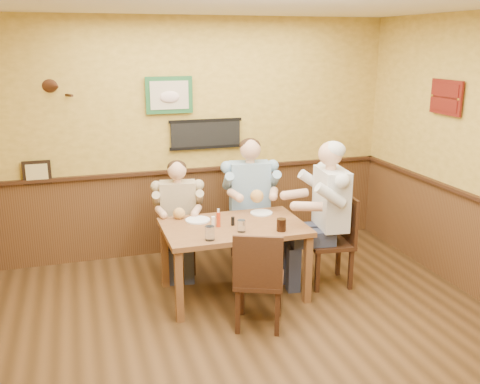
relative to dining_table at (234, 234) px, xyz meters
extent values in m
plane|color=#362310|center=(-0.17, -1.14, -0.66)|extent=(5.00, 5.00, 0.00)
cube|color=gold|center=(-0.17, 1.36, 0.74)|extent=(5.00, 0.02, 2.80)
cube|color=brown|center=(-0.17, 1.34, -0.16)|extent=(5.00, 0.02, 1.00)
cube|color=black|center=(0.05, 1.32, 0.79)|extent=(0.88, 0.03, 0.34)
cube|color=#1F5A2D|center=(-0.37, 1.32, 1.26)|extent=(0.54, 0.03, 0.42)
cube|color=black|center=(-1.87, 1.32, 0.46)|extent=(0.30, 0.03, 0.26)
cube|color=maroon|center=(2.29, -0.09, 1.29)|extent=(0.03, 0.48, 0.36)
cube|color=brown|center=(0.00, 0.00, 0.07)|extent=(1.40, 0.90, 0.05)
cube|color=brown|center=(-0.64, -0.39, -0.31)|extent=(0.07, 0.07, 0.70)
cube|color=brown|center=(0.64, -0.39, -0.31)|extent=(0.07, 0.07, 0.70)
cube|color=brown|center=(-0.64, 0.39, -0.31)|extent=(0.07, 0.07, 0.70)
cube|color=brown|center=(0.64, 0.39, -0.31)|extent=(0.07, 0.07, 0.70)
cylinder|color=white|center=(-0.33, -0.33, 0.16)|extent=(0.12, 0.12, 0.13)
cylinder|color=white|center=(0.01, -0.21, 0.15)|extent=(0.09, 0.09, 0.12)
cylinder|color=black|center=(0.39, -0.30, 0.15)|extent=(0.09, 0.09, 0.12)
cylinder|color=red|center=(-0.16, -0.01, 0.18)|extent=(0.05, 0.05, 0.17)
cylinder|color=white|center=(-0.20, 0.04, 0.14)|extent=(0.05, 0.05, 0.09)
cylinder|color=black|center=(-0.01, -0.01, 0.14)|extent=(0.04, 0.04, 0.09)
cylinder|color=white|center=(-0.31, 0.23, 0.10)|extent=(0.27, 0.27, 0.02)
cylinder|color=silver|center=(0.39, 0.26, 0.10)|extent=(0.29, 0.29, 0.02)
camera|label=1|loc=(-1.44, -4.82, 1.85)|focal=40.00mm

